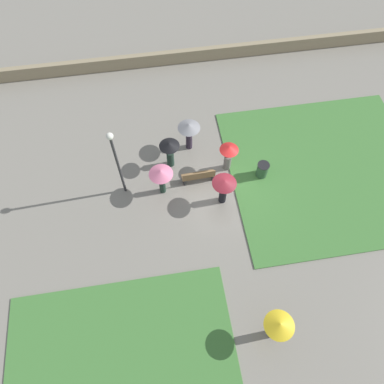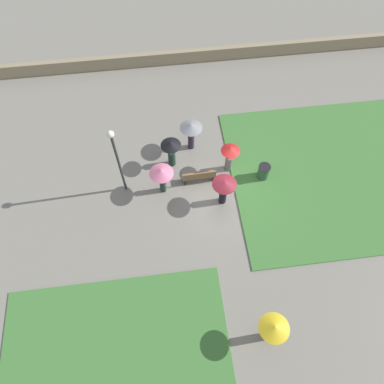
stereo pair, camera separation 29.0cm
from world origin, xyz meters
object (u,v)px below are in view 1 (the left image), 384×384
(trash_bin, at_px, (262,170))
(crowd_person_pink, at_px, (161,175))
(crowd_person_black, at_px, (170,150))
(crowd_person_red, at_px, (229,154))
(crowd_person_grey, at_px, (189,130))
(crowd_person_maroon, at_px, (224,186))
(park_bench, at_px, (198,176))
(lamp_post, at_px, (116,157))
(lone_walker_far_path, at_px, (278,326))

(trash_bin, xyz_separation_m, crowd_person_pink, (5.11, 0.14, 0.96))
(crowd_person_pink, xyz_separation_m, crowd_person_black, (-0.60, -1.57, -0.20))
(crowd_person_black, distance_m, crowd_person_red, 2.94)
(crowd_person_grey, bearing_deg, crowd_person_maroon, 148.17)
(park_bench, relative_size, crowd_person_red, 0.94)
(trash_bin, xyz_separation_m, crowd_person_black, (4.51, -1.42, 0.76))
(crowd_person_pink, height_order, crowd_person_maroon, crowd_person_maroon)
(trash_bin, distance_m, crowd_person_red, 1.96)
(park_bench, xyz_separation_m, lamp_post, (3.72, -0.03, 2.38))
(lamp_post, height_order, crowd_person_pink, lamp_post)
(lone_walker_far_path, bearing_deg, crowd_person_red, -148.93)
(crowd_person_pink, distance_m, crowd_person_black, 1.69)
(crowd_person_pink, relative_size, crowd_person_grey, 0.99)
(trash_bin, bearing_deg, crowd_person_red, -24.37)
(lamp_post, xyz_separation_m, crowd_person_pink, (-1.87, 0.32, -1.42))
(trash_bin, distance_m, crowd_person_pink, 5.20)
(lamp_post, bearing_deg, crowd_person_red, -173.87)
(trash_bin, xyz_separation_m, crowd_person_red, (1.65, -0.75, 0.75))
(crowd_person_red, distance_m, crowd_person_grey, 2.40)
(lamp_post, xyz_separation_m, trash_bin, (-6.98, 0.18, -2.38))
(crowd_person_black, relative_size, lone_walker_far_path, 0.93)
(trash_bin, bearing_deg, park_bench, -2.56)
(crowd_person_pink, xyz_separation_m, crowd_person_maroon, (-2.83, 1.00, -0.10))
(trash_bin, relative_size, crowd_person_red, 0.52)
(lone_walker_far_path, bearing_deg, park_bench, -137.24)
(crowd_person_maroon, xyz_separation_m, lone_walker_far_path, (-0.76, 6.50, 0.15))
(lamp_post, height_order, crowd_person_maroon, lamp_post)
(park_bench, bearing_deg, crowd_person_grey, -88.65)
(lone_walker_far_path, bearing_deg, crowd_person_maroon, -143.17)
(lamp_post, relative_size, crowd_person_grey, 2.43)
(crowd_person_grey, bearing_deg, crowd_person_pink, 96.58)
(crowd_person_black, distance_m, crowd_person_maroon, 3.40)
(trash_bin, relative_size, lone_walker_far_path, 0.49)
(park_bench, distance_m, trash_bin, 3.26)
(crowd_person_black, bearing_deg, lone_walker_far_path, -4.28)
(trash_bin, relative_size, crowd_person_pink, 0.51)
(crowd_person_maroon, bearing_deg, lone_walker_far_path, 111.25)
(crowd_person_pink, height_order, crowd_person_grey, crowd_person_grey)
(lamp_post, distance_m, crowd_person_pink, 2.37)
(crowd_person_red, height_order, crowd_person_maroon, crowd_person_maroon)
(crowd_person_black, xyz_separation_m, lone_walker_far_path, (-2.99, 9.07, 0.26))
(crowd_person_pink, distance_m, crowd_person_maroon, 3.00)
(park_bench, height_order, crowd_person_grey, crowd_person_grey)
(crowd_person_black, bearing_deg, crowd_person_grey, 108.28)
(trash_bin, bearing_deg, crowd_person_grey, -35.24)
(crowd_person_pink, height_order, lone_walker_far_path, lone_walker_far_path)
(park_bench, relative_size, trash_bin, 1.81)
(crowd_person_black, height_order, crowd_person_red, crowd_person_red)
(lone_walker_far_path, bearing_deg, crowd_person_pink, -124.25)
(trash_bin, xyz_separation_m, crowd_person_grey, (3.39, -2.39, 0.92))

